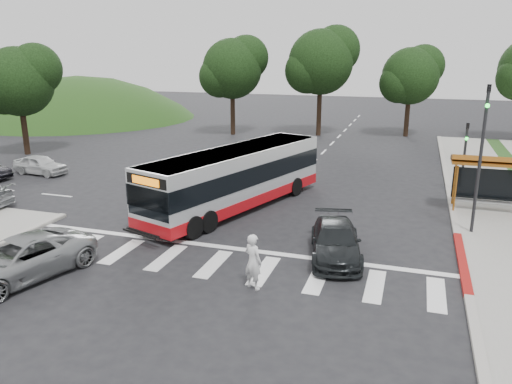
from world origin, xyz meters
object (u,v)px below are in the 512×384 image
at_px(silver_suv_south, 20,259).
at_px(dark_sedan, 336,241).
at_px(transit_bus, 236,179).
at_px(pedestrian, 253,262).

bearing_deg(silver_suv_south, dark_sedan, 43.53).
xyz_separation_m(transit_bus, pedestrian, (3.63, -8.29, -0.55)).
bearing_deg(transit_bus, silver_suv_south, -95.45).
relative_size(pedestrian, silver_suv_south, 0.37).
xyz_separation_m(pedestrian, dark_sedan, (2.23, 3.52, -0.31)).
distance_m(transit_bus, silver_suv_south, 11.05).
distance_m(transit_bus, dark_sedan, 7.60).
bearing_deg(pedestrian, transit_bus, -40.21).
bearing_deg(silver_suv_south, transit_bus, 82.41).
bearing_deg(dark_sedan, silver_suv_south, -164.73).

